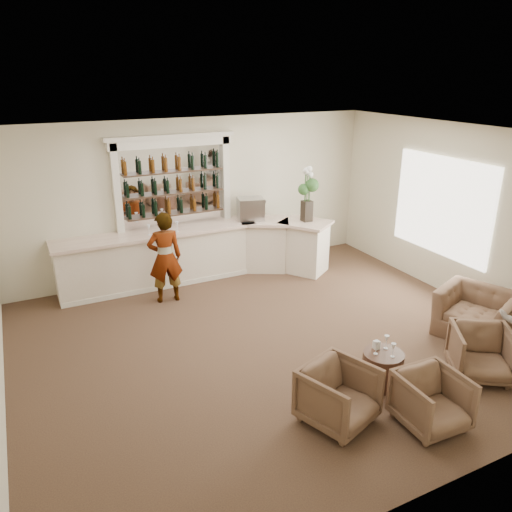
{
  "coord_description": "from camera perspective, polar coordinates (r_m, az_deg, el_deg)",
  "views": [
    {
      "loc": [
        -3.45,
        -6.33,
        4.2
      ],
      "look_at": [
        0.13,
        0.9,
        1.17
      ],
      "focal_mm": 35.0,
      "sensor_mm": 36.0,
      "label": 1
    }
  ],
  "objects": [
    {
      "name": "ground",
      "position": [
        8.34,
        1.97,
        -9.67
      ],
      "size": [
        8.0,
        8.0,
        0.0
      ],
      "primitive_type": "plane",
      "color": "brown",
      "rests_on": "ground"
    },
    {
      "name": "room_shell",
      "position": [
        8.13,
        0.8,
        7.33
      ],
      "size": [
        8.04,
        7.02,
        3.32
      ],
      "color": "beige",
      "rests_on": "ground"
    },
    {
      "name": "bar_counter",
      "position": [
        10.53,
        -6.51,
        0.29
      ],
      "size": [
        5.72,
        1.8,
        1.14
      ],
      "color": "white",
      "rests_on": "ground"
    },
    {
      "name": "back_bar_alcove",
      "position": [
        10.4,
        -9.39,
        8.27
      ],
      "size": [
        2.64,
        0.25,
        3.0
      ],
      "color": "white",
      "rests_on": "ground"
    },
    {
      "name": "cocktail_table",
      "position": [
        7.41,
        14.22,
        -12.35
      ],
      "size": [
        0.57,
        0.57,
        0.5
      ],
      "primitive_type": "cylinder",
      "color": "#43281D",
      "rests_on": "ground"
    },
    {
      "name": "sommelier",
      "position": [
        9.52,
        -10.36,
        -0.18
      ],
      "size": [
        0.68,
        0.48,
        1.77
      ],
      "primitive_type": "imported",
      "rotation": [
        0.0,
        0.0,
        3.05
      ],
      "color": "gray",
      "rests_on": "ground"
    },
    {
      "name": "armchair_left",
      "position": [
        6.54,
        9.42,
        -15.43
      ],
      "size": [
        1.06,
        1.07,
        0.77
      ],
      "primitive_type": "imported",
      "rotation": [
        0.0,
        0.0,
        0.35
      ],
      "color": "brown",
      "rests_on": "ground"
    },
    {
      "name": "armchair_center",
      "position": [
        6.77,
        19.43,
        -15.35
      ],
      "size": [
        0.79,
        0.81,
        0.72
      ],
      "primitive_type": "imported",
      "rotation": [
        0.0,
        0.0,
        -0.04
      ],
      "color": "brown",
      "rests_on": "ground"
    },
    {
      "name": "armchair_right",
      "position": [
        7.99,
        24.37,
        -10.08
      ],
      "size": [
        1.12,
        1.13,
        0.75
      ],
      "primitive_type": "imported",
      "rotation": [
        0.0,
        0.0,
        -0.59
      ],
      "color": "brown",
      "rests_on": "ground"
    },
    {
      "name": "armchair_far",
      "position": [
        9.14,
        23.89,
        -6.0
      ],
      "size": [
        1.4,
        1.49,
        0.77
      ],
      "primitive_type": "imported",
      "rotation": [
        0.0,
        0.0,
        -1.19
      ],
      "color": "brown",
      "rests_on": "ground"
    },
    {
      "name": "espresso_machine",
      "position": [
        10.79,
        -0.63,
        5.41
      ],
      "size": [
        0.64,
        0.58,
        0.48
      ],
      "primitive_type": "cube",
      "rotation": [
        0.0,
        0.0,
        -0.26
      ],
      "color": "#AAABAF",
      "rests_on": "bar_counter"
    },
    {
      "name": "flower_vase",
      "position": [
        10.64,
        5.9,
        7.44
      ],
      "size": [
        0.31,
        0.31,
        1.18
      ],
      "color": "black",
      "rests_on": "bar_counter"
    },
    {
      "name": "wine_glass_bar_left",
      "position": [
        10.02,
        -12.14,
        2.94
      ],
      "size": [
        0.07,
        0.07,
        0.21
      ],
      "primitive_type": null,
      "color": "white",
      "rests_on": "bar_counter"
    },
    {
      "name": "wine_glass_bar_right",
      "position": [
        10.13,
        -9.01,
        3.35
      ],
      "size": [
        0.07,
        0.07,
        0.21
      ],
      "primitive_type": null,
      "color": "white",
      "rests_on": "bar_counter"
    },
    {
      "name": "wine_glass_tbl_a",
      "position": [
        7.18,
        13.57,
        -10.13
      ],
      "size": [
        0.07,
        0.07,
        0.21
      ],
      "primitive_type": null,
      "color": "white",
      "rests_on": "cocktail_table"
    },
    {
      "name": "wine_glass_tbl_b",
      "position": [
        7.34,
        14.67,
        -9.51
      ],
      "size": [
        0.07,
        0.07,
        0.21
      ],
      "primitive_type": null,
      "color": "white",
      "rests_on": "cocktail_table"
    },
    {
      "name": "wine_glass_tbl_c",
      "position": [
        7.17,
        15.39,
        -10.35
      ],
      "size": [
        0.07,
        0.07,
        0.21
      ],
      "primitive_type": null,
      "color": "white",
      "rests_on": "cocktail_table"
    },
    {
      "name": "napkin_holder",
      "position": [
        7.33,
        13.61,
        -9.85
      ],
      "size": [
        0.08,
        0.08,
        0.12
      ],
      "primitive_type": "cube",
      "color": "white",
      "rests_on": "cocktail_table"
    }
  ]
}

